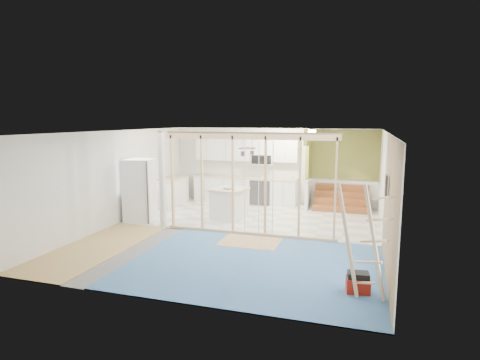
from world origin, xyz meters
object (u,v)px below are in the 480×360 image
(island, at_px, (229,204))
(fridge, at_px, (140,190))
(toolbox, at_px, (358,283))
(ladder, at_px, (364,241))

(island, bearing_deg, fridge, -147.56)
(toolbox, bearing_deg, fridge, 144.86)
(fridge, relative_size, toolbox, 4.28)
(toolbox, relative_size, ladder, 0.22)
(fridge, distance_m, island, 2.58)
(toolbox, bearing_deg, island, 124.55)
(fridge, xyz_separation_m, toolbox, (6.06, -3.19, -0.72))
(island, height_order, ladder, ladder)
(fridge, height_order, ladder, ladder)
(toolbox, distance_m, ladder, 0.80)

